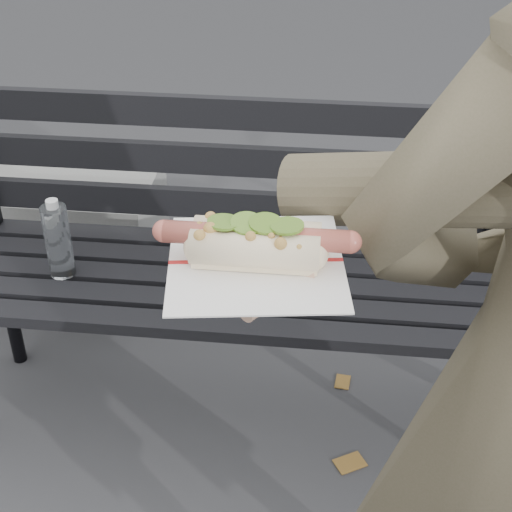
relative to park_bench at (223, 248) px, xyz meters
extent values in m
cylinder|color=black|center=(-0.66, 0.10, -0.30)|extent=(0.04, 0.04, 0.45)
cylinder|color=black|center=(0.68, -0.24, -0.30)|extent=(0.04, 0.04, 0.45)
cylinder|color=black|center=(0.68, 0.10, -0.30)|extent=(0.04, 0.04, 0.45)
cube|color=black|center=(0.01, -0.25, -0.06)|extent=(1.50, 0.07, 0.03)
cube|color=black|center=(0.01, -0.16, -0.06)|extent=(1.50, 0.07, 0.03)
cube|color=black|center=(0.01, -0.07, -0.06)|extent=(1.50, 0.07, 0.03)
cube|color=black|center=(0.01, 0.02, -0.06)|extent=(1.50, 0.07, 0.03)
cube|color=black|center=(0.01, 0.11, -0.06)|extent=(1.50, 0.07, 0.03)
cube|color=black|center=(0.68, 0.12, 0.15)|extent=(0.04, 0.03, 0.42)
cube|color=black|center=(0.01, 0.14, 0.05)|extent=(1.50, 0.02, 0.08)
cube|color=black|center=(0.01, 0.14, 0.18)|extent=(1.50, 0.02, 0.08)
cube|color=black|center=(0.01, 0.14, 0.31)|extent=(1.50, 0.02, 0.08)
cylinder|color=white|center=(-0.39, -0.09, 0.05)|extent=(0.06, 0.06, 0.19)
cylinder|color=white|center=(-0.39, -0.09, 0.16)|extent=(0.03, 0.03, 0.02)
cylinder|color=brown|center=(0.45, -0.85, 0.66)|extent=(0.51, 0.23, 0.19)
cylinder|color=#D8A384|center=(0.23, -0.94, 0.59)|extent=(0.09, 0.08, 0.07)
ellipsoid|color=#D8A384|center=(0.19, -0.95, 0.59)|extent=(0.10, 0.11, 0.03)
cylinder|color=#D8A384|center=(0.13, -0.98, 0.59)|extent=(0.06, 0.02, 0.02)
cylinder|color=#D8A384|center=(0.13, -0.96, 0.59)|extent=(0.06, 0.02, 0.02)
cylinder|color=#D8A384|center=(0.13, -0.94, 0.59)|extent=(0.06, 0.02, 0.02)
cylinder|color=#D8A384|center=(0.13, -0.92, 0.59)|extent=(0.06, 0.02, 0.02)
cylinder|color=#D8A384|center=(0.20, -1.00, 0.59)|extent=(0.04, 0.05, 0.02)
cube|color=white|center=(0.19, -0.95, 0.61)|extent=(0.21, 0.21, 0.00)
cube|color=#B21E1E|center=(0.19, -0.95, 0.61)|extent=(0.19, 0.03, 0.00)
cylinder|color=#B35344|center=(0.19, -0.95, 0.64)|extent=(0.20, 0.02, 0.02)
sphere|color=#B35344|center=(0.09, -0.95, 0.64)|extent=(0.03, 0.02, 0.02)
sphere|color=#B35344|center=(0.29, -0.95, 0.64)|extent=(0.03, 0.02, 0.02)
sphere|color=#9E6B2D|center=(0.14, -0.93, 0.65)|extent=(0.01, 0.01, 0.01)
sphere|color=#9E6B2D|center=(0.23, -0.94, 0.65)|extent=(0.01, 0.01, 0.01)
sphere|color=#9E6B2D|center=(0.16, -0.94, 0.65)|extent=(0.01, 0.01, 0.01)
sphere|color=#9E6B2D|center=(0.24, -0.94, 0.64)|extent=(0.01, 0.01, 0.01)
sphere|color=#9E6B2D|center=(0.20, -0.94, 0.65)|extent=(0.01, 0.01, 0.01)
sphere|color=#9E6B2D|center=(0.15, -0.95, 0.64)|extent=(0.01, 0.01, 0.01)
sphere|color=#9E6B2D|center=(0.16, -0.92, 0.64)|extent=(0.01, 0.01, 0.01)
sphere|color=#9E6B2D|center=(0.22, -0.96, 0.64)|extent=(0.01, 0.01, 0.01)
sphere|color=#9E6B2D|center=(0.18, -0.96, 0.65)|extent=(0.01, 0.01, 0.01)
sphere|color=#9E6B2D|center=(0.14, -0.95, 0.64)|extent=(0.01, 0.01, 0.01)
sphere|color=#9E6B2D|center=(0.19, -0.95, 0.65)|extent=(0.01, 0.01, 0.01)
sphere|color=#9E6B2D|center=(0.21, -0.95, 0.65)|extent=(0.01, 0.01, 0.01)
sphere|color=#9E6B2D|center=(0.22, -0.96, 0.64)|extent=(0.01, 0.01, 0.01)
sphere|color=#9E6B2D|center=(0.19, -0.96, 0.65)|extent=(0.01, 0.01, 0.01)
sphere|color=#9E6B2D|center=(0.22, -0.94, 0.65)|extent=(0.01, 0.01, 0.01)
sphere|color=#9E6B2D|center=(0.22, -0.93, 0.64)|extent=(0.01, 0.01, 0.01)
sphere|color=#9E6B2D|center=(0.21, -0.96, 0.65)|extent=(0.01, 0.01, 0.01)
sphere|color=#9E6B2D|center=(0.13, -0.97, 0.65)|extent=(0.01, 0.01, 0.01)
sphere|color=#9E6B2D|center=(0.18, -0.95, 0.64)|extent=(0.01, 0.01, 0.01)
sphere|color=#9E6B2D|center=(0.23, -0.95, 0.64)|extent=(0.01, 0.01, 0.01)
sphere|color=#9E6B2D|center=(0.13, -0.94, 0.64)|extent=(0.01, 0.01, 0.01)
sphere|color=#9E6B2D|center=(0.22, -0.93, 0.65)|extent=(0.01, 0.01, 0.01)
sphere|color=#9E6B2D|center=(0.14, -0.95, 0.65)|extent=(0.01, 0.01, 0.01)
sphere|color=#9E6B2D|center=(0.25, -0.95, 0.64)|extent=(0.01, 0.01, 0.01)
sphere|color=#9E6B2D|center=(0.24, -0.97, 0.64)|extent=(0.01, 0.01, 0.01)
sphere|color=#9E6B2D|center=(0.22, -0.97, 0.65)|extent=(0.01, 0.01, 0.01)
sphere|color=#9E6B2D|center=(0.18, -0.93, 0.65)|extent=(0.01, 0.01, 0.01)
sphere|color=#9E6B2D|center=(0.13, -0.94, 0.65)|extent=(0.01, 0.01, 0.01)
cylinder|color=#568223|center=(0.15, -0.94, 0.65)|extent=(0.04, 0.04, 0.01)
cylinder|color=#568223|center=(0.18, -0.94, 0.65)|extent=(0.04, 0.04, 0.01)
cylinder|color=#568223|center=(0.20, -0.94, 0.65)|extent=(0.04, 0.04, 0.01)
cylinder|color=#568223|center=(0.22, -0.95, 0.66)|extent=(0.04, 0.04, 0.01)
cube|color=brown|center=(-0.81, 1.02, -0.52)|extent=(0.05, 0.05, 0.00)
cube|color=brown|center=(0.80, 1.25, -0.52)|extent=(0.06, 0.08, 0.00)
cube|color=brown|center=(0.33, 0.10, -0.52)|extent=(0.05, 0.06, 0.00)
cube|color=brown|center=(0.36, -0.21, -0.52)|extent=(0.10, 0.09, 0.00)
camera|label=1|loc=(0.27, -1.65, 1.08)|focal=55.00mm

